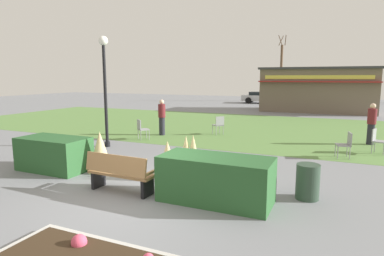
{
  "coord_description": "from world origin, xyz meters",
  "views": [
    {
      "loc": [
        4.04,
        -6.09,
        2.73
      ],
      "look_at": [
        -0.23,
        3.52,
        1.09
      ],
      "focal_mm": 30.63,
      "sensor_mm": 36.0,
      "label": 1
    }
  ],
  "objects_px": {
    "lamppost_mid": "(105,78)",
    "park_bench": "(120,173)",
    "trash_bin": "(308,182)",
    "tree_right_bg": "(281,72)",
    "cafe_chair_center": "(346,143)",
    "person_strolling": "(371,124)",
    "cafe_chair_east": "(219,124)",
    "food_kiosk": "(317,90)",
    "person_standing": "(162,117)",
    "cafe_chair_west": "(141,128)",
    "parked_car_west_slot": "(262,97)",
    "cafe_chair_north": "(377,139)"
  },
  "relations": [
    {
      "from": "cafe_chair_west",
      "to": "tree_right_bg",
      "type": "relative_size",
      "value": 0.12
    },
    {
      "from": "cafe_chair_west",
      "to": "person_strolling",
      "type": "relative_size",
      "value": 0.53
    },
    {
      "from": "lamppost_mid",
      "to": "person_strolling",
      "type": "relative_size",
      "value": 2.53
    },
    {
      "from": "trash_bin",
      "to": "tree_right_bg",
      "type": "bearing_deg",
      "value": 100.15
    },
    {
      "from": "food_kiosk",
      "to": "person_standing",
      "type": "distance_m",
      "value": 15.73
    },
    {
      "from": "trash_bin",
      "to": "person_strolling",
      "type": "bearing_deg",
      "value": 76.2
    },
    {
      "from": "park_bench",
      "to": "lamppost_mid",
      "type": "height_order",
      "value": "lamppost_mid"
    },
    {
      "from": "cafe_chair_north",
      "to": "parked_car_west_slot",
      "type": "height_order",
      "value": "parked_car_west_slot"
    },
    {
      "from": "cafe_chair_east",
      "to": "person_strolling",
      "type": "relative_size",
      "value": 0.53
    },
    {
      "from": "person_standing",
      "to": "tree_right_bg",
      "type": "distance_m",
      "value": 25.39
    },
    {
      "from": "park_bench",
      "to": "person_strolling",
      "type": "relative_size",
      "value": 1.02
    },
    {
      "from": "food_kiosk",
      "to": "parked_car_west_slot",
      "type": "relative_size",
      "value": 2.02
    },
    {
      "from": "person_standing",
      "to": "food_kiosk",
      "type": "bearing_deg",
      "value": 19.38
    },
    {
      "from": "trash_bin",
      "to": "food_kiosk",
      "type": "height_order",
      "value": "food_kiosk"
    },
    {
      "from": "cafe_chair_east",
      "to": "cafe_chair_north",
      "type": "xyz_separation_m",
      "value": [
        6.5,
        -1.37,
        0.0
      ]
    },
    {
      "from": "cafe_chair_east",
      "to": "tree_right_bg",
      "type": "height_order",
      "value": "tree_right_bg"
    },
    {
      "from": "trash_bin",
      "to": "tree_right_bg",
      "type": "xyz_separation_m",
      "value": [
        -5.57,
        31.14,
        2.92
      ]
    },
    {
      "from": "park_bench",
      "to": "trash_bin",
      "type": "height_order",
      "value": "park_bench"
    },
    {
      "from": "lamppost_mid",
      "to": "park_bench",
      "type": "bearing_deg",
      "value": -48.54
    },
    {
      "from": "person_strolling",
      "to": "person_standing",
      "type": "distance_m",
      "value": 9.0
    },
    {
      "from": "trash_bin",
      "to": "parked_car_west_slot",
      "type": "distance_m",
      "value": 27.96
    },
    {
      "from": "cafe_chair_west",
      "to": "parked_car_west_slot",
      "type": "bearing_deg",
      "value": 88.76
    },
    {
      "from": "food_kiosk",
      "to": "person_strolling",
      "type": "height_order",
      "value": "food_kiosk"
    },
    {
      "from": "park_bench",
      "to": "parked_car_west_slot",
      "type": "relative_size",
      "value": 0.4
    },
    {
      "from": "cafe_chair_center",
      "to": "park_bench",
      "type": "bearing_deg",
      "value": -130.17
    },
    {
      "from": "cafe_chair_east",
      "to": "cafe_chair_north",
      "type": "distance_m",
      "value": 6.64
    },
    {
      "from": "trash_bin",
      "to": "food_kiosk",
      "type": "distance_m",
      "value": 20.48
    },
    {
      "from": "person_strolling",
      "to": "parked_car_west_slot",
      "type": "distance_m",
      "value": 21.5
    },
    {
      "from": "food_kiosk",
      "to": "cafe_chair_north",
      "type": "distance_m",
      "value": 15.01
    },
    {
      "from": "parked_car_west_slot",
      "to": "trash_bin",
      "type": "bearing_deg",
      "value": -75.89
    },
    {
      "from": "park_bench",
      "to": "cafe_chair_west",
      "type": "distance_m",
      "value": 6.72
    },
    {
      "from": "cafe_chair_west",
      "to": "cafe_chair_east",
      "type": "bearing_deg",
      "value": 43.65
    },
    {
      "from": "person_strolling",
      "to": "person_standing",
      "type": "relative_size",
      "value": 1.0
    },
    {
      "from": "cafe_chair_center",
      "to": "cafe_chair_east",
      "type": "bearing_deg",
      "value": 154.59
    },
    {
      "from": "park_bench",
      "to": "cafe_chair_north",
      "type": "relative_size",
      "value": 1.93
    },
    {
      "from": "cafe_chair_east",
      "to": "cafe_chair_center",
      "type": "height_order",
      "value": "same"
    },
    {
      "from": "food_kiosk",
      "to": "cafe_chair_center",
      "type": "distance_m",
      "value": 16.06
    },
    {
      "from": "park_bench",
      "to": "cafe_chair_west",
      "type": "height_order",
      "value": "park_bench"
    },
    {
      "from": "food_kiosk",
      "to": "cafe_chair_west",
      "type": "relative_size",
      "value": 9.82
    },
    {
      "from": "trash_bin",
      "to": "park_bench",
      "type": "bearing_deg",
      "value": -161.44
    },
    {
      "from": "person_strolling",
      "to": "parked_car_west_slot",
      "type": "relative_size",
      "value": 0.39
    },
    {
      "from": "cafe_chair_center",
      "to": "person_strolling",
      "type": "distance_m",
      "value": 3.1
    },
    {
      "from": "lamppost_mid",
      "to": "cafe_chair_center",
      "type": "relative_size",
      "value": 4.8
    },
    {
      "from": "cafe_chair_north",
      "to": "parked_car_west_slot",
      "type": "bearing_deg",
      "value": 112.16
    },
    {
      "from": "food_kiosk",
      "to": "cafe_chair_west",
      "type": "xyz_separation_m",
      "value": [
        -6.3,
        -15.88,
        -1.23
      ]
    },
    {
      "from": "person_strolling",
      "to": "person_standing",
      "type": "height_order",
      "value": "same"
    },
    {
      "from": "cafe_chair_west",
      "to": "parked_car_west_slot",
      "type": "relative_size",
      "value": 0.21
    },
    {
      "from": "cafe_chair_west",
      "to": "person_standing",
      "type": "xyz_separation_m",
      "value": [
        0.25,
        1.39,
        0.33
      ]
    },
    {
      "from": "lamppost_mid",
      "to": "trash_bin",
      "type": "relative_size",
      "value": 5.33
    },
    {
      "from": "cafe_chair_west",
      "to": "trash_bin",
      "type": "bearing_deg",
      "value": -31.83
    }
  ]
}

